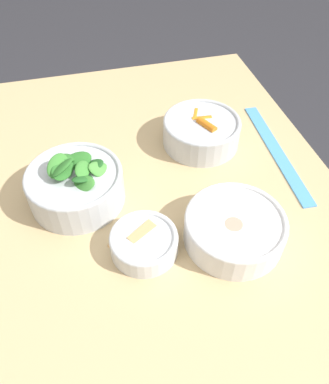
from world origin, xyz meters
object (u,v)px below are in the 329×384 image
at_px(bowl_carrots, 201,131).
at_px(bowl_cookies, 144,242).
at_px(bowl_beans_hotdog, 234,229).
at_px(bowl_greens, 76,184).
at_px(ruler, 276,151).

bearing_deg(bowl_carrots, bowl_cookies, -36.14).
relative_size(bowl_carrots, bowl_beans_hotdog, 0.96).
height_order(bowl_greens, bowl_cookies, bowl_greens).
distance_m(bowl_carrots, ruler, 0.17).
bearing_deg(ruler, bowl_beans_hotdog, -42.50).
bearing_deg(bowl_cookies, ruler, 118.22).
distance_m(bowl_carrots, bowl_greens, 0.30).
bearing_deg(bowl_greens, bowl_carrots, 110.27).
bearing_deg(bowl_beans_hotdog, bowl_cookies, -95.45).
relative_size(bowl_carrots, bowl_greens, 0.90).
xyz_separation_m(bowl_greens, bowl_beans_hotdog, (0.16, 0.25, -0.01)).
bearing_deg(bowl_cookies, bowl_carrots, 143.86).
height_order(bowl_carrots, bowl_beans_hotdog, bowl_carrots).
distance_m(bowl_beans_hotdog, bowl_cookies, 0.16).
relative_size(bowl_carrots, ruler, 0.51).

